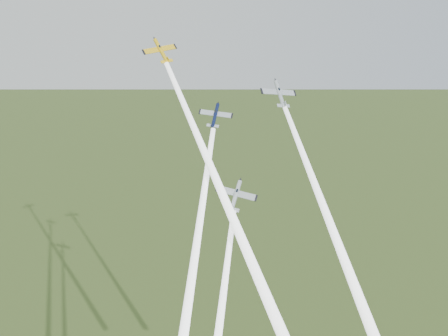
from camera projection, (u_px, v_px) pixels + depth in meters
plane_yellow at (161, 51)px, 112.52m from camera, size 9.63×7.91×7.25m
smoke_trail_yellow at (233, 218)px, 99.20m from camera, size 18.67×46.12×52.58m
plane_navy at (215, 115)px, 111.18m from camera, size 8.80×7.48×6.42m
smoke_trail_navy at (187, 312)px, 93.46m from camera, size 22.10×46.78×54.54m
plane_silver_right at (280, 94)px, 116.08m from camera, size 8.81×8.05×7.82m
smoke_trail_silver_right at (337, 240)px, 102.78m from camera, size 9.90×41.35×45.32m
plane_silver_low at (236, 195)px, 105.21m from camera, size 10.60×8.50×8.15m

